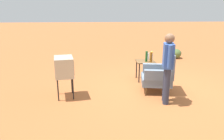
{
  "coord_description": "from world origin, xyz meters",
  "views": [
    {
      "loc": [
        5.43,
        -1.72,
        2.18
      ],
      "look_at": [
        0.15,
        -1.34,
        0.65
      ],
      "focal_mm": 34.57,
      "sensor_mm": 36.0,
      "label": 1
    }
  ],
  "objects_px": {
    "bottle_tall_amber": "(151,57)",
    "bottle_short_clear": "(148,56)",
    "flower_vase": "(152,55)",
    "person_standing": "(168,64)",
    "armchair": "(160,74)",
    "side_table": "(145,64)",
    "bottle_wine_green": "(146,56)",
    "tv_on_stand": "(64,67)"
  },
  "relations": [
    {
      "from": "side_table",
      "to": "bottle_short_clear",
      "type": "distance_m",
      "value": 0.32
    },
    {
      "from": "bottle_wine_green",
      "to": "flower_vase",
      "type": "distance_m",
      "value": 0.35
    },
    {
      "from": "armchair",
      "to": "flower_vase",
      "type": "bearing_deg",
      "value": 177.94
    },
    {
      "from": "tv_on_stand",
      "to": "flower_vase",
      "type": "xyz_separation_m",
      "value": [
        -1.34,
        2.52,
        -0.02
      ]
    },
    {
      "from": "bottle_wine_green",
      "to": "bottle_short_clear",
      "type": "xyz_separation_m",
      "value": [
        -0.31,
        0.13,
        -0.06
      ]
    },
    {
      "from": "bottle_short_clear",
      "to": "bottle_wine_green",
      "type": "bearing_deg",
      "value": -23.4
    },
    {
      "from": "bottle_short_clear",
      "to": "flower_vase",
      "type": "bearing_deg",
      "value": 62.72
    },
    {
      "from": "person_standing",
      "to": "bottle_wine_green",
      "type": "bearing_deg",
      "value": -175.51
    },
    {
      "from": "tv_on_stand",
      "to": "bottle_tall_amber",
      "type": "relative_size",
      "value": 3.43
    },
    {
      "from": "side_table",
      "to": "person_standing",
      "type": "xyz_separation_m",
      "value": [
        1.69,
        0.13,
        0.41
      ]
    },
    {
      "from": "tv_on_stand",
      "to": "flower_vase",
      "type": "height_order",
      "value": "tv_on_stand"
    },
    {
      "from": "armchair",
      "to": "bottle_short_clear",
      "type": "height_order",
      "value": "armchair"
    },
    {
      "from": "tv_on_stand",
      "to": "armchair",
      "type": "bearing_deg",
      "value": 94.72
    },
    {
      "from": "person_standing",
      "to": "bottle_wine_green",
      "type": "xyz_separation_m",
      "value": [
        -1.59,
        -0.12,
        -0.16
      ]
    },
    {
      "from": "armchair",
      "to": "bottle_short_clear",
      "type": "distance_m",
      "value": 1.2
    },
    {
      "from": "flower_vase",
      "to": "side_table",
      "type": "bearing_deg",
      "value": -54.31
    },
    {
      "from": "tv_on_stand",
      "to": "flower_vase",
      "type": "bearing_deg",
      "value": 117.92
    },
    {
      "from": "person_standing",
      "to": "side_table",
      "type": "bearing_deg",
      "value": -175.58
    },
    {
      "from": "armchair",
      "to": "side_table",
      "type": "relative_size",
      "value": 1.72
    },
    {
      "from": "side_table",
      "to": "bottle_tall_amber",
      "type": "bearing_deg",
      "value": 38.47
    },
    {
      "from": "tv_on_stand",
      "to": "bottle_wine_green",
      "type": "relative_size",
      "value": 3.22
    },
    {
      "from": "tv_on_stand",
      "to": "bottle_tall_amber",
      "type": "height_order",
      "value": "tv_on_stand"
    },
    {
      "from": "bottle_tall_amber",
      "to": "bottle_wine_green",
      "type": "xyz_separation_m",
      "value": [
        -0.06,
        -0.13,
        0.01
      ]
    },
    {
      "from": "side_table",
      "to": "tv_on_stand",
      "type": "distance_m",
      "value": 2.59
    },
    {
      "from": "person_standing",
      "to": "bottle_tall_amber",
      "type": "xyz_separation_m",
      "value": [
        -1.52,
        0.0,
        -0.17
      ]
    },
    {
      "from": "person_standing",
      "to": "flower_vase",
      "type": "relative_size",
      "value": 6.19
    },
    {
      "from": "armchair",
      "to": "bottle_short_clear",
      "type": "relative_size",
      "value": 5.3
    },
    {
      "from": "armchair",
      "to": "bottle_tall_amber",
      "type": "relative_size",
      "value": 3.53
    },
    {
      "from": "bottle_tall_amber",
      "to": "flower_vase",
      "type": "bearing_deg",
      "value": 163.28
    },
    {
      "from": "armchair",
      "to": "tv_on_stand",
      "type": "distance_m",
      "value": 2.51
    },
    {
      "from": "flower_vase",
      "to": "bottle_wine_green",
      "type": "bearing_deg",
      "value": -40.17
    },
    {
      "from": "bottle_tall_amber",
      "to": "bottle_short_clear",
      "type": "relative_size",
      "value": 1.5
    },
    {
      "from": "bottle_short_clear",
      "to": "flower_vase",
      "type": "distance_m",
      "value": 0.11
    },
    {
      "from": "side_table",
      "to": "flower_vase",
      "type": "relative_size",
      "value": 2.32
    },
    {
      "from": "tv_on_stand",
      "to": "person_standing",
      "type": "distance_m",
      "value": 2.48
    },
    {
      "from": "flower_vase",
      "to": "person_standing",
      "type": "bearing_deg",
      "value": -3.09
    },
    {
      "from": "side_table",
      "to": "tv_on_stand",
      "type": "xyz_separation_m",
      "value": [
        1.17,
        -2.29,
        0.26
      ]
    },
    {
      "from": "tv_on_stand",
      "to": "bottle_short_clear",
      "type": "relative_size",
      "value": 5.15
    },
    {
      "from": "person_standing",
      "to": "flower_vase",
      "type": "distance_m",
      "value": 1.86
    },
    {
      "from": "side_table",
      "to": "flower_vase",
      "type": "height_order",
      "value": "flower_vase"
    },
    {
      "from": "bottle_tall_amber",
      "to": "bottle_wine_green",
      "type": "relative_size",
      "value": 0.94
    },
    {
      "from": "side_table",
      "to": "person_standing",
      "type": "distance_m",
      "value": 1.74
    }
  ]
}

